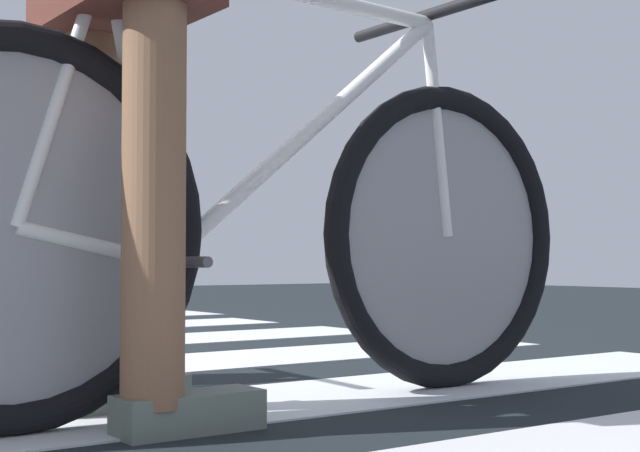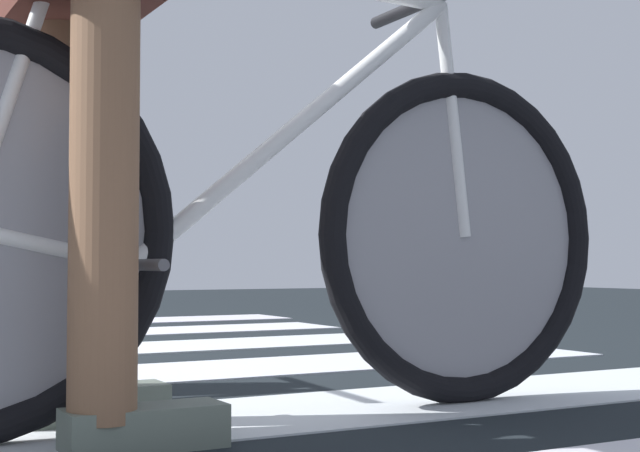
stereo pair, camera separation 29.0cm
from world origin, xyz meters
The scene contains 2 objects.
bicycle_1_of_3 centered at (1.19, -1.34, 0.41)m, with size 1.74×0.52×0.93m.
cyclist_1_of_3 centered at (0.88, -1.35, 0.68)m, with size 0.31×0.41×1.02m.
Camera 2 is at (0.49, -2.94, 0.32)m, focal length 51.63 mm.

